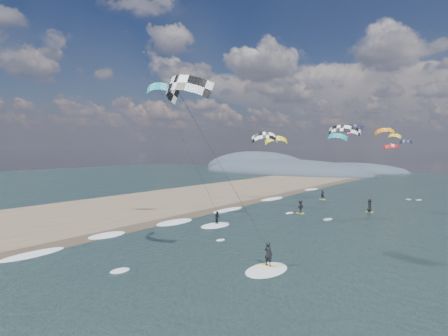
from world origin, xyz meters
The scene contains 9 objects.
ground centered at (0.00, 0.00, 0.00)m, with size 260.00×260.00×0.00m, color black.
sand_strip centered at (-24.00, 10.00, 0.00)m, with size 26.00×240.00×0.00m, color brown.
wet_sand_strip centered at (-12.00, 10.00, 0.00)m, with size 3.00×240.00×0.00m, color #382D23.
coastal_hills centered at (-44.84, 107.86, 0.00)m, with size 80.00×41.00×15.00m.
kitesurfer_near_a centered at (3.64, 1.96, 10.89)m, with size 7.98×8.87×14.40m.
kitesurfer_near_b centered at (-7.99, 13.04, 10.43)m, with size 6.88×8.75×16.50m.
far_kitesurfers centered at (1.31, 34.21, 0.90)m, with size 11.08×15.70×1.85m.
bg_kite_field centered at (-0.05, 52.45, 11.29)m, with size 15.89×75.95×4.67m.
shoreline_surf centered at (-10.80, 14.75, 0.00)m, with size 2.40×79.40×0.11m.
Camera 1 is at (20.57, -17.58, 9.02)m, focal length 30.00 mm.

